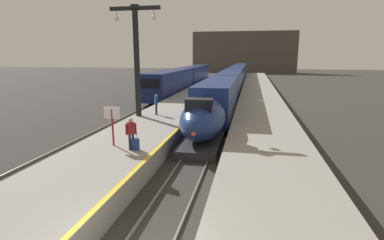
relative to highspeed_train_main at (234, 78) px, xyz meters
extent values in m
cube|color=gray|center=(-4.05, -20.86, -1.45)|extent=(4.80, 110.00, 1.05)
cube|color=gray|center=(4.05, -20.86, -1.45)|extent=(4.80, 110.00, 1.05)
cube|color=yellow|center=(-1.77, -20.86, -0.92)|extent=(0.20, 107.80, 0.01)
cube|color=slate|center=(-0.75, -18.11, -1.91)|extent=(0.08, 110.00, 0.12)
cube|color=slate|center=(0.75, -18.11, -1.91)|extent=(0.08, 110.00, 0.12)
cube|color=slate|center=(-8.85, -18.11, -1.91)|extent=(0.08, 110.00, 0.12)
cube|color=slate|center=(-7.35, -18.11, -1.91)|extent=(0.08, 110.00, 0.12)
ellipsoid|color=navy|center=(0.00, -33.47, -0.14)|extent=(2.78, 6.88, 2.56)
cube|color=#28282D|center=(0.00, -33.81, -1.70)|extent=(2.46, 5.84, 0.55)
cube|color=black|center=(0.00, -35.02, 0.93)|extent=(1.59, 1.00, 0.90)
sphere|color=#F24C4C|center=(0.00, -36.83, -0.29)|extent=(0.28, 0.28, 0.28)
cube|color=navy|center=(0.00, -24.41, 0.10)|extent=(2.90, 14.00, 3.05)
cube|color=black|center=(-1.42, -24.41, 0.65)|extent=(0.04, 11.90, 0.80)
cube|color=black|center=(1.42, -24.41, 0.65)|extent=(0.04, 11.90, 0.80)
cube|color=silver|center=(0.00, -24.41, -1.17)|extent=(2.92, 13.30, 0.24)
cube|color=black|center=(0.00, -28.89, -1.69)|extent=(2.03, 2.20, 0.56)
cube|color=black|center=(0.00, -19.93, -1.69)|extent=(2.03, 2.20, 0.56)
cube|color=navy|center=(0.00, -7.81, 0.10)|extent=(2.90, 18.00, 3.05)
cube|color=black|center=(-1.42, -7.81, 0.65)|extent=(0.04, 15.84, 0.80)
cube|color=black|center=(1.42, -7.81, 0.65)|extent=(0.04, 15.84, 0.80)
cube|color=black|center=(0.00, -13.93, -1.69)|extent=(2.03, 2.20, 0.56)
cube|color=black|center=(0.00, -1.69, -1.69)|extent=(2.03, 2.20, 0.56)
cube|color=navy|center=(0.00, 10.79, 0.10)|extent=(2.90, 18.00, 3.05)
cube|color=black|center=(-1.42, 10.79, 0.65)|extent=(0.04, 15.84, 0.80)
cube|color=black|center=(1.42, 10.79, 0.65)|extent=(0.04, 15.84, 0.80)
cube|color=black|center=(0.00, 4.67, -1.69)|extent=(2.03, 2.20, 0.56)
cube|color=black|center=(0.00, 16.91, -1.69)|extent=(2.03, 2.20, 0.56)
cube|color=navy|center=(0.00, 29.39, 0.10)|extent=(2.90, 18.00, 3.05)
cube|color=black|center=(-1.42, 29.39, 0.65)|extent=(0.04, 15.84, 0.80)
cube|color=black|center=(1.42, 29.39, 0.65)|extent=(0.04, 15.84, 0.80)
cube|color=black|center=(0.00, 23.27, -1.69)|extent=(2.03, 2.20, 0.56)
cube|color=black|center=(0.00, 35.51, -1.69)|extent=(2.03, 2.20, 0.56)
cube|color=#141E4C|center=(-8.10, -11.34, 0.18)|extent=(2.85, 18.00, 3.30)
cube|color=black|center=(-8.10, -20.30, 0.78)|extent=(2.28, 0.08, 1.10)
cube|color=black|center=(-9.49, -11.34, 0.68)|extent=(0.04, 15.30, 0.90)
cube|color=black|center=(-6.71, -11.34, 0.68)|extent=(0.04, 15.30, 0.90)
cube|color=black|center=(-8.10, -17.10, -1.71)|extent=(2.00, 2.00, 0.52)
cube|color=black|center=(-8.10, -5.58, -1.71)|extent=(2.00, 2.00, 0.52)
cube|color=#141E4C|center=(-8.10, 7.26, 0.18)|extent=(2.85, 18.00, 3.30)
cylinder|color=black|center=(-5.90, -29.70, 3.34)|extent=(0.44, 0.44, 8.53)
cylinder|color=black|center=(-5.90, -29.70, 7.46)|extent=(0.68, 0.68, 0.30)
cube|color=black|center=(-5.90, -29.70, 7.36)|extent=(4.00, 0.24, 0.28)
cylinder|color=black|center=(-7.40, -29.70, 7.01)|extent=(0.03, 0.03, 0.60)
sphere|color=#EFEACC|center=(-7.40, -29.70, 6.66)|extent=(0.36, 0.36, 0.36)
cylinder|color=black|center=(-4.40, -29.70, 7.01)|extent=(0.03, 0.03, 0.60)
sphere|color=#EFEACC|center=(-4.40, -29.70, 6.66)|extent=(0.36, 0.36, 0.36)
cylinder|color=#23232D|center=(-2.92, -38.26, -0.50)|extent=(0.13, 0.13, 0.85)
cylinder|color=#23232D|center=(-3.06, -38.35, -0.50)|extent=(0.13, 0.13, 0.85)
cube|color=maroon|center=(-2.99, -38.30, 0.24)|extent=(0.44, 0.39, 0.62)
cylinder|color=maroon|center=(-2.79, -38.17, 0.19)|extent=(0.09, 0.09, 0.58)
cylinder|color=maroon|center=(-3.19, -38.44, 0.19)|extent=(0.09, 0.09, 0.58)
sphere|color=tan|center=(-2.99, -38.30, 0.66)|extent=(0.22, 0.22, 0.22)
cylinder|color=#23232D|center=(-4.60, -29.04, -0.50)|extent=(0.13, 0.13, 0.85)
cylinder|color=#23232D|center=(-4.69, -28.90, -0.50)|extent=(0.13, 0.13, 0.85)
cube|color=#1E478C|center=(-4.64, -28.97, 0.24)|extent=(0.38, 0.44, 0.62)
cylinder|color=#1E478C|center=(-4.52, -29.17, 0.19)|extent=(0.09, 0.09, 0.58)
cylinder|color=#1E478C|center=(-4.76, -28.76, 0.19)|extent=(0.09, 0.09, 0.58)
sphere|color=tan|center=(-4.64, -28.97, 0.66)|extent=(0.22, 0.22, 0.22)
cube|color=navy|center=(-2.82, -38.23, -0.62)|extent=(0.40, 0.22, 0.60)
cylinder|color=#262628|center=(-2.92, -38.23, -0.14)|extent=(0.02, 0.02, 0.36)
cylinder|color=#262628|center=(-2.72, -38.23, -0.14)|extent=(0.02, 0.02, 0.36)
cube|color=#262628|center=(-2.82, -38.23, 0.05)|extent=(0.22, 0.03, 0.02)
cylinder|color=maroon|center=(-4.27, -37.73, 0.08)|extent=(0.10, 0.10, 2.00)
cube|color=white|center=(-4.27, -37.73, 0.88)|extent=(0.90, 0.06, 0.64)
cube|color=#4C4742|center=(0.00, 56.39, 5.03)|extent=(36.00, 2.00, 14.00)
camera|label=1|loc=(2.95, -52.29, 3.87)|focal=28.06mm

